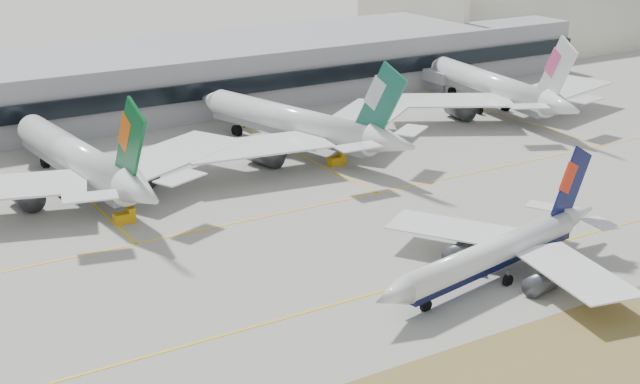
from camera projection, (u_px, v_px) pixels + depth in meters
ground at (354, 281)px, 130.51m from camera, size 3000.00×3000.00×0.00m
taxiing_airliner at (498, 252)px, 130.21m from camera, size 49.98×42.93×16.88m
widebody_eva at (81, 162)px, 164.73m from camera, size 65.72×64.52×23.50m
widebody_cathay at (298, 125)px, 189.60m from camera, size 63.37×63.28×23.35m
widebody_china_air at (496, 89)px, 222.06m from camera, size 65.29×64.39×23.47m
terminal at (100, 85)px, 220.56m from camera, size 280.00×43.10×15.00m
hangar at (509, 45)px, 315.04m from camera, size 91.00×60.00×60.00m
gse_c at (337, 160)px, 183.23m from camera, size 3.55×2.00×2.60m
gse_b at (125, 217)px, 152.32m from camera, size 3.55×2.00×2.60m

